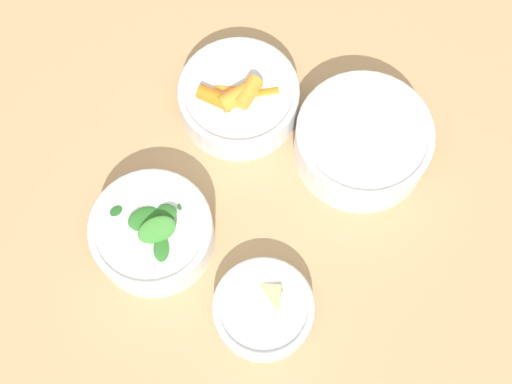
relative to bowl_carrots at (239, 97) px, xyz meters
name	(u,v)px	position (x,y,z in m)	size (l,w,h in m)	color
ground_plane	(274,312)	(0.10, -0.14, -0.75)	(10.00, 10.00, 0.00)	#4C4238
dining_table	(284,234)	(0.10, -0.14, -0.14)	(1.03, 1.01, 0.72)	tan
bowl_carrots	(239,97)	(0.00, 0.00, 0.00)	(0.17, 0.17, 0.07)	silver
bowl_greens	(153,232)	(-0.06, -0.22, 0.00)	(0.16, 0.16, 0.09)	white
bowl_beans_hotdog	(363,142)	(0.18, -0.03, 0.00)	(0.19, 0.19, 0.07)	white
bowl_cookies	(266,310)	(0.10, -0.28, -0.01)	(0.13, 0.13, 0.04)	silver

